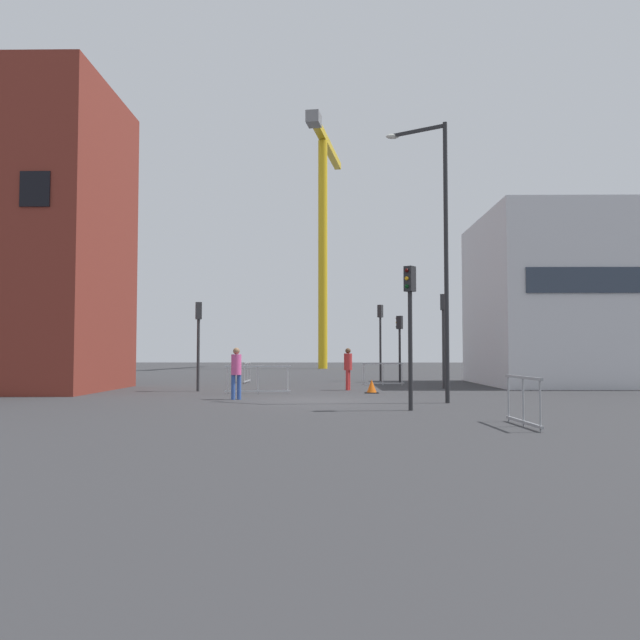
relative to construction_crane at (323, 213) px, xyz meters
The scene contains 17 objects.
ground 44.79m from the construction_crane, 89.77° to the right, with size 160.00×160.00×0.00m, color #333335.
brick_building 39.77m from the construction_crane, 108.62° to the right, with size 7.61×7.60×12.68m.
office_block 35.69m from the construction_crane, 67.41° to the right, with size 9.74×9.49×8.32m.
construction_crane is the anchor object (origin of this frame).
streetlamp_tall 44.33m from the construction_crane, 84.57° to the right, with size 1.87×1.18×8.95m.
traffic_light_near 47.54m from the construction_crane, 86.50° to the right, with size 0.36×0.38×3.97m.
traffic_light_far 30.19m from the construction_crane, 82.82° to the right, with size 0.35×0.39×4.24m.
traffic_light_crosswalk 32.12m from the construction_crane, 81.58° to the right, with size 0.38×0.36×3.52m.
traffic_light_island 39.51m from the construction_crane, 97.38° to the right, with size 0.31×0.39×3.65m.
traffic_light_corner 37.49m from the construction_crane, 80.87° to the right, with size 0.29×0.39×4.16m.
pedestrian_walking 44.16m from the construction_crane, 93.52° to the right, with size 0.34×0.34×1.75m.
pedestrian_waiting 38.96m from the construction_crane, 87.85° to the right, with size 0.34×0.34×1.77m.
safety_barrier_right_run 41.38m from the construction_crane, 93.23° to the right, with size 2.54×0.31×1.08m.
safety_barrier_front 33.45m from the construction_crane, 97.09° to the right, with size 0.06×2.52×1.08m.
safety_barrier_left_run 35.48m from the construction_crane, 84.38° to the right, with size 2.06×0.19×1.08m.
safety_barrier_mid_span 51.95m from the construction_crane, 84.55° to the right, with size 0.17×2.17×1.08m.
traffic_cone_orange 41.09m from the construction_crane, 86.66° to the right, with size 0.52×0.52×0.53m.
Camera 1 is at (0.40, -21.59, 1.59)m, focal length 36.61 mm.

